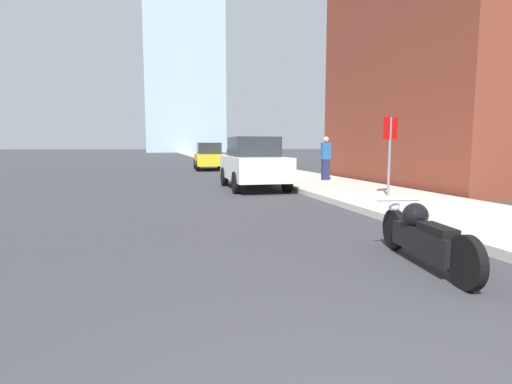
# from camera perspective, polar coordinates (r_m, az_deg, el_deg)

# --- Properties ---
(sidewalk) EXTENTS (3.46, 240.00, 0.15)m
(sidewalk) POSITION_cam_1_polar(r_m,az_deg,el_deg) (41.67, -5.45, 4.58)
(sidewalk) COLOR #B2ADA3
(sidewalk) RESTS_ON ground_plane
(brick_storefront) EXTENTS (12.05, 9.58, 8.61)m
(brick_storefront) POSITION_cam_1_polar(r_m,az_deg,el_deg) (19.80, 32.63, 13.69)
(brick_storefront) COLOR brown
(brick_storefront) RESTS_ON ground_plane
(distant_tower) EXTENTS (18.55, 18.55, 61.55)m
(distant_tower) POSITION_cam_1_polar(r_m,az_deg,el_deg) (108.19, -10.49, 22.17)
(distant_tower) COLOR #9EB7CC
(distant_tower) RESTS_ON ground_plane
(motorcycle) EXTENTS (0.62, 2.26, 0.77)m
(motorcycle) POSITION_cam_1_polar(r_m,az_deg,el_deg) (5.49, 22.71, -5.79)
(motorcycle) COLOR black
(motorcycle) RESTS_ON ground_plane
(parked_car_white) EXTENTS (1.95, 4.21, 1.82)m
(parked_car_white) POSITION_cam_1_polar(r_m,az_deg,el_deg) (14.07, -0.39, 4.15)
(parked_car_white) COLOR silver
(parked_car_white) RESTS_ON ground_plane
(parked_car_yellow) EXTENTS (1.93, 4.23, 1.71)m
(parked_car_yellow) POSITION_cam_1_polar(r_m,az_deg,el_deg) (25.66, -6.75, 5.05)
(parked_car_yellow) COLOR gold
(parked_car_yellow) RESTS_ON ground_plane
(stop_sign) EXTENTS (0.57, 0.26, 2.13)m
(stop_sign) POSITION_cam_1_polar(r_m,az_deg,el_deg) (11.49, 18.58, 6.74)
(stop_sign) COLOR slate
(stop_sign) RESTS_ON sidewalk
(pedestrian) EXTENTS (0.36, 0.24, 1.73)m
(pedestrian) POSITION_cam_1_polar(r_m,az_deg,el_deg) (16.25, 9.93, 4.85)
(pedestrian) COLOR #1E2347
(pedestrian) RESTS_ON sidewalk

